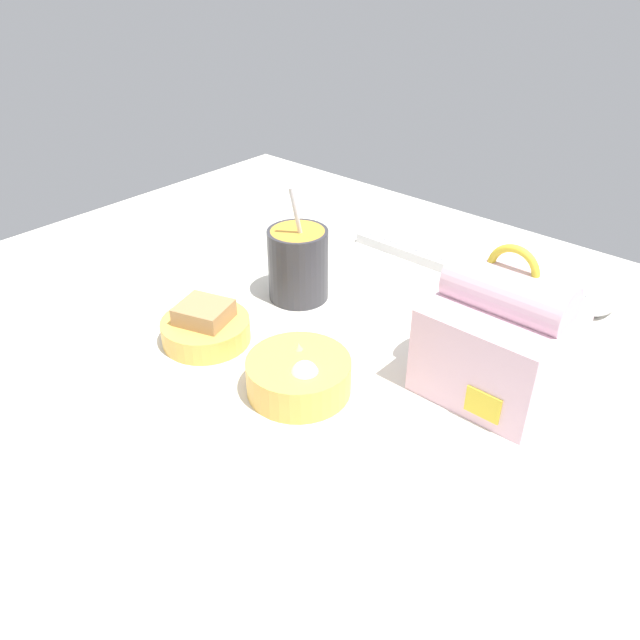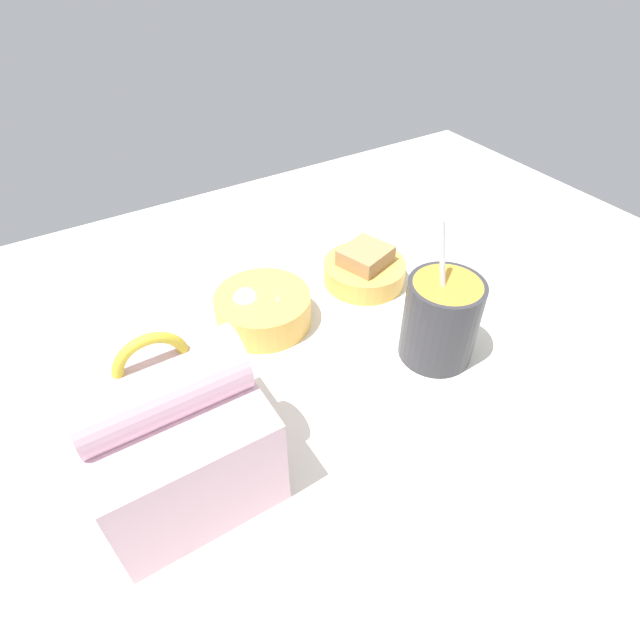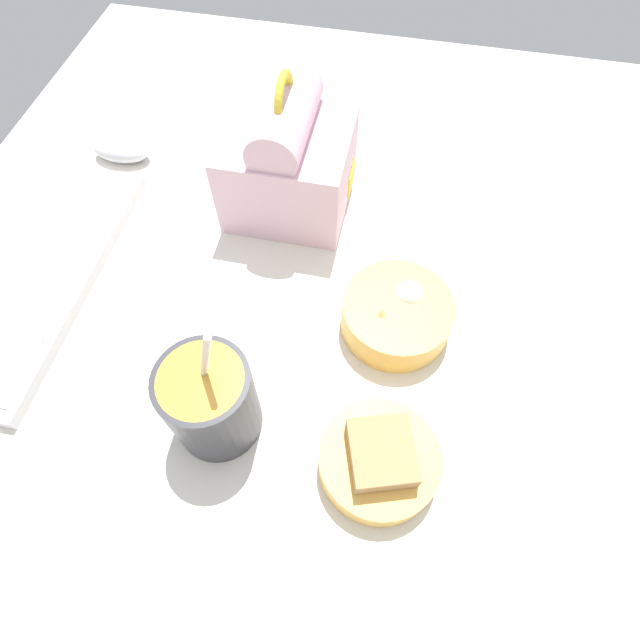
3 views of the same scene
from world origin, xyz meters
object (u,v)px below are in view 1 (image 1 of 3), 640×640
Objects in this scene: bento_bowl_snacks at (299,374)px; soup_cup at (298,263)px; lunch_bag at (500,337)px; bento_bowl_sandwich at (206,327)px; computer_mouse at (601,301)px; keyboard at (464,256)px.

soup_cup is at bearing 133.07° from bento_bowl_snacks.
lunch_bag is 1.49× the size of bento_bowl_snacks.
bento_bowl_sandwich reaches higher than computer_mouse.
bento_bowl_sandwich and bento_bowl_snacks have the same top height.
lunch_bag reaches higher than bento_bowl_snacks.
lunch_bag is 35.37cm from soup_cup.
computer_mouse is at bearing 64.42° from bento_bowl_snacks.
lunch_bag is 29.27cm from computer_mouse.
keyboard is 32.76cm from soup_cup.
keyboard is at bearing 126.11° from lunch_bag.
lunch_bag is at bearing -97.30° from computer_mouse.
lunch_bag reaches higher than keyboard.
bento_bowl_sandwich is at bearing -178.45° from bento_bowl_snacks.
bento_bowl_snacks is (18.18, 0.49, 0.28)cm from bento_bowl_sandwich.
soup_cup is 18.89cm from bento_bowl_sandwich.
soup_cup reaches higher than bento_bowl_sandwich.
bento_bowl_sandwich is (-15.49, -47.57, 1.27)cm from keyboard.
keyboard is 36.66cm from lunch_bag.
bento_bowl_sandwich is 61.87cm from computer_mouse.
bento_bowl_snacks reaches higher than keyboard.
lunch_bag reaches higher than soup_cup.
bento_bowl_snacks reaches higher than computer_mouse.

